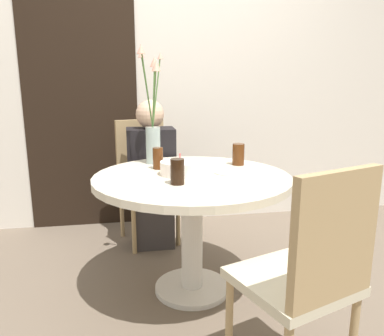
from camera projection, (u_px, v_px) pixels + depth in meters
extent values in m
plane|color=#6B5B4C|center=(192.00, 290.00, 2.22)|extent=(16.00, 16.00, 0.00)
cube|color=silver|center=(166.00, 71.00, 3.13)|extent=(8.00, 0.05, 2.60)
cube|color=black|center=(81.00, 105.00, 3.04)|extent=(0.90, 0.01, 2.05)
cylinder|color=beige|center=(192.00, 179.00, 2.07)|extent=(1.09, 1.09, 0.04)
cylinder|color=silver|center=(192.00, 235.00, 2.15)|extent=(0.12, 0.12, 0.63)
cylinder|color=silver|center=(192.00, 287.00, 2.22)|extent=(0.44, 0.44, 0.03)
cube|color=beige|center=(148.00, 185.00, 2.82)|extent=(0.49, 0.49, 0.04)
cube|color=tan|center=(140.00, 149.00, 2.93)|extent=(0.38, 0.13, 0.46)
cylinder|color=tan|center=(134.00, 225.00, 2.66)|extent=(0.03, 0.03, 0.43)
cylinder|color=tan|center=(178.00, 218.00, 2.79)|extent=(0.03, 0.03, 0.43)
cylinder|color=tan|center=(122.00, 211.00, 2.96)|extent=(0.03, 0.03, 0.43)
cylinder|color=tan|center=(162.00, 205.00, 3.10)|extent=(0.03, 0.03, 0.43)
cube|color=beige|center=(292.00, 281.00, 1.45)|extent=(0.51, 0.51, 0.04)
cube|color=tan|center=(335.00, 237.00, 1.24)|extent=(0.37, 0.16, 0.46)
cylinder|color=tan|center=(290.00, 301.00, 1.73)|extent=(0.03, 0.03, 0.43)
cylinder|color=tan|center=(229.00, 324.00, 1.57)|extent=(0.03, 0.03, 0.43)
cylinder|color=white|center=(180.00, 168.00, 2.07)|extent=(0.22, 0.22, 0.07)
cylinder|color=#E54C4C|center=(180.00, 157.00, 2.06)|extent=(0.01, 0.01, 0.04)
cylinder|color=#9EB2AD|center=(153.00, 145.00, 2.35)|extent=(0.09, 0.09, 0.23)
cylinder|color=#4C7538|center=(154.00, 98.00, 2.23)|extent=(0.03, 0.12, 0.37)
cone|color=#E0997F|center=(156.00, 66.00, 2.14)|extent=(0.06, 0.06, 0.06)
cylinder|color=#4C7538|center=(157.00, 91.00, 2.32)|extent=(0.07, 0.09, 0.44)
cone|color=#E0997F|center=(160.00, 56.00, 2.32)|extent=(0.04, 0.04, 0.04)
cylinder|color=#4C7538|center=(147.00, 90.00, 2.22)|extent=(0.07, 0.11, 0.46)
cone|color=#E0997F|center=(141.00, 49.00, 2.12)|extent=(0.05, 0.05, 0.05)
cylinder|color=#4C7538|center=(154.00, 95.00, 2.30)|extent=(0.03, 0.05, 0.40)
cone|color=#E0997F|center=(155.00, 61.00, 2.28)|extent=(0.06, 0.06, 0.06)
cylinder|color=#4C7538|center=(147.00, 91.00, 2.30)|extent=(0.06, 0.06, 0.44)
cone|color=#E0997F|center=(141.00, 54.00, 2.27)|extent=(0.04, 0.04, 0.04)
cylinder|color=white|center=(229.00, 172.00, 2.11)|extent=(0.17, 0.17, 0.01)
cylinder|color=#51280F|center=(158.00, 158.00, 2.21)|extent=(0.06, 0.06, 0.13)
cylinder|color=#51280F|center=(238.00, 154.00, 2.31)|extent=(0.07, 0.07, 0.13)
cylinder|color=black|center=(177.00, 172.00, 1.87)|extent=(0.07, 0.07, 0.13)
cube|color=#383333|center=(152.00, 215.00, 2.80)|extent=(0.31, 0.24, 0.47)
cube|color=black|center=(151.00, 157.00, 2.70)|extent=(0.34, 0.24, 0.42)
sphere|color=#D1A889|center=(150.00, 114.00, 2.63)|extent=(0.20, 0.20, 0.20)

